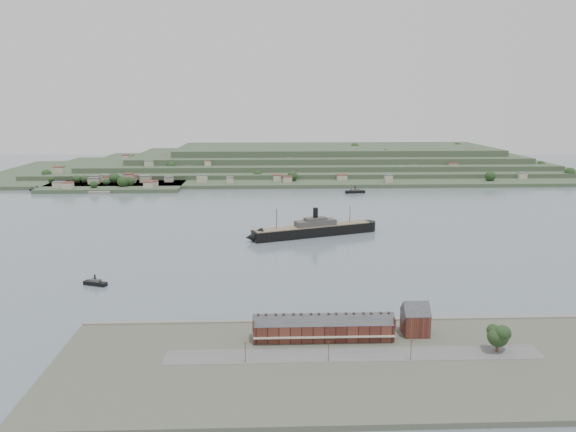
{
  "coord_description": "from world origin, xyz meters",
  "views": [
    {
      "loc": [
        -31.66,
        -374.4,
        94.59
      ],
      "look_at": [
        -16.57,
        30.0,
        11.01
      ],
      "focal_mm": 35.0,
      "sensor_mm": 36.0,
      "label": 1
    }
  ],
  "objects_px": {
    "gabled_building": "(415,319)",
    "tugboat": "(95,283)",
    "steamship": "(310,230)",
    "fig_tree": "(499,335)",
    "terrace_row": "(323,328)"
  },
  "relations": [
    {
      "from": "terrace_row",
      "to": "tugboat",
      "type": "xyz_separation_m",
      "value": [
        -111.73,
        76.21,
        -5.42
      ]
    },
    {
      "from": "terrace_row",
      "to": "steamship",
      "type": "relative_size",
      "value": 0.57
    },
    {
      "from": "steamship",
      "to": "tugboat",
      "type": "xyz_separation_m",
      "value": [
        -119.95,
        -103.45,
        -3.04
      ]
    },
    {
      "from": "terrace_row",
      "to": "tugboat",
      "type": "bearing_deg",
      "value": 145.7
    },
    {
      "from": "terrace_row",
      "to": "steamship",
      "type": "distance_m",
      "value": 179.87
    },
    {
      "from": "terrace_row",
      "to": "fig_tree",
      "type": "relative_size",
      "value": 5.11
    },
    {
      "from": "steamship",
      "to": "fig_tree",
      "type": "bearing_deg",
      "value": -73.81
    },
    {
      "from": "gabled_building",
      "to": "fig_tree",
      "type": "distance_m",
      "value": 32.19
    },
    {
      "from": "terrace_row",
      "to": "steamship",
      "type": "xyz_separation_m",
      "value": [
        8.22,
        179.66,
        -2.38
      ]
    },
    {
      "from": "steamship",
      "to": "tugboat",
      "type": "bearing_deg",
      "value": -139.22
    },
    {
      "from": "gabled_building",
      "to": "steamship",
      "type": "bearing_deg",
      "value": 99.46
    },
    {
      "from": "steamship",
      "to": "fig_tree",
      "type": "relative_size",
      "value": 8.89
    },
    {
      "from": "steamship",
      "to": "fig_tree",
      "type": "distance_m",
      "value": 201.39
    },
    {
      "from": "gabled_building",
      "to": "tugboat",
      "type": "distance_m",
      "value": 165.91
    },
    {
      "from": "terrace_row",
      "to": "tugboat",
      "type": "relative_size",
      "value": 4.18
    }
  ]
}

